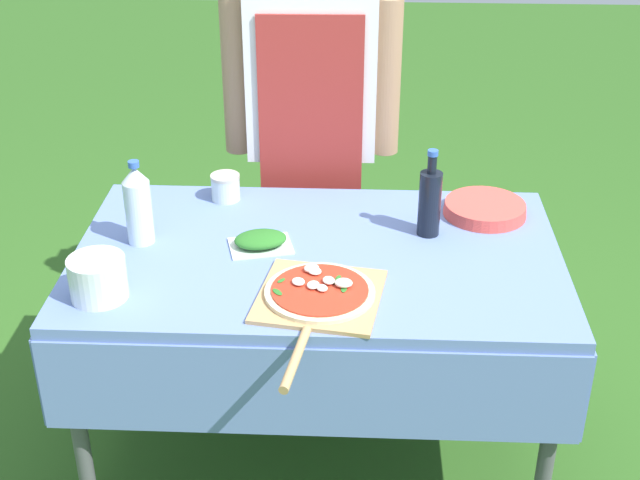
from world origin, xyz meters
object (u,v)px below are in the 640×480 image
object	(u,v)px
pizza_on_peel	(319,296)
plate_stack	(485,209)
mixing_tub	(98,278)
water_bottle	(138,204)
person_cook	(312,113)
oil_bottle	(430,201)
herb_container	(260,240)
prep_table	(318,277)
sauce_jar	(226,189)

from	to	relation	value
pizza_on_peel	plate_stack	xyz separation A→B (m)	(0.50, 0.52, 0.01)
mixing_tub	water_bottle	bearing A→B (deg)	82.00
person_cook	oil_bottle	world-z (taller)	person_cook
herb_container	prep_table	bearing A→B (deg)	-7.51
water_bottle	herb_container	xyz separation A→B (m)	(0.36, -0.02, -0.10)
prep_table	herb_container	xyz separation A→B (m)	(-0.17, 0.02, 0.11)
prep_table	sauce_jar	bearing A→B (deg)	133.28
person_cook	pizza_on_peel	world-z (taller)	person_cook
person_cook	mixing_tub	bearing A→B (deg)	58.58
person_cook	plate_stack	size ratio (longest dim) A/B	6.16
oil_bottle	plate_stack	distance (m)	0.25
pizza_on_peel	mixing_tub	bearing A→B (deg)	-170.08
person_cook	water_bottle	world-z (taller)	person_cook
herb_container	plate_stack	xyz separation A→B (m)	(0.68, 0.24, -0.00)
person_cook	prep_table	bearing A→B (deg)	93.37
person_cook	mixing_tub	xyz separation A→B (m)	(-0.52, -0.89, -0.13)
prep_table	mixing_tub	world-z (taller)	mixing_tub
oil_bottle	mixing_tub	world-z (taller)	oil_bottle
pizza_on_peel	sauce_jar	xyz separation A→B (m)	(-0.33, 0.59, 0.02)
person_cook	herb_container	size ratio (longest dim) A/B	7.68
pizza_on_peel	plate_stack	size ratio (longest dim) A/B	2.27
sauce_jar	herb_container	bearing A→B (deg)	-64.98
oil_bottle	water_bottle	world-z (taller)	oil_bottle
mixing_tub	prep_table	bearing A→B (deg)	25.24
person_cook	herb_container	distance (m)	0.64
sauce_jar	prep_table	bearing A→B (deg)	-46.72
person_cook	sauce_jar	distance (m)	0.42
oil_bottle	herb_container	distance (m)	0.52
pizza_on_peel	water_bottle	xyz separation A→B (m)	(-0.54, 0.30, 0.11)
prep_table	pizza_on_peel	bearing A→B (deg)	-86.50
person_cook	sauce_jar	world-z (taller)	person_cook
pizza_on_peel	water_bottle	distance (m)	0.63
pizza_on_peel	oil_bottle	size ratio (longest dim) A/B	2.16
pizza_on_peel	herb_container	world-z (taller)	pizza_on_peel
herb_container	mixing_tub	size ratio (longest dim) A/B	1.36
mixing_tub	plate_stack	world-z (taller)	mixing_tub
pizza_on_peel	sauce_jar	distance (m)	0.68
person_cook	oil_bottle	size ratio (longest dim) A/B	5.88
sauce_jar	water_bottle	bearing A→B (deg)	-125.85
mixing_tub	plate_stack	distance (m)	1.21
pizza_on_peel	sauce_jar	bearing A→B (deg)	128.14
water_bottle	prep_table	bearing A→B (deg)	-4.42
person_cook	mixing_tub	size ratio (longest dim) A/B	10.43
herb_container	plate_stack	size ratio (longest dim) A/B	0.80
prep_table	oil_bottle	world-z (taller)	oil_bottle
herb_container	sauce_jar	size ratio (longest dim) A/B	2.21
oil_bottle	sauce_jar	xyz separation A→B (m)	(-0.64, 0.21, -0.07)
prep_table	pizza_on_peel	distance (m)	0.28
plate_stack	sauce_jar	xyz separation A→B (m)	(-0.83, 0.07, 0.02)
water_bottle	herb_container	bearing A→B (deg)	-2.96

